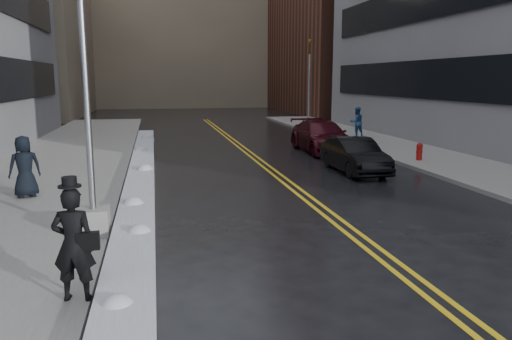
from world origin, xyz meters
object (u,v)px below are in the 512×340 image
fire_hydrant (419,151)px  pedestrian_c (25,167)px  pedestrian_fedora (74,244)px  lamppost (88,127)px  pedestrian_east (357,122)px  car_maroon (322,136)px  car_black (355,156)px  traffic_signal (309,81)px

fire_hydrant → pedestrian_c: pedestrian_c is taller
pedestrian_c → pedestrian_fedora: bearing=85.9°
lamppost → pedestrian_fedora: bearing=-88.3°
lamppost → fire_hydrant: 14.81m
pedestrian_east → pedestrian_fedora: bearing=49.2°
car_maroon → fire_hydrant: bearing=-55.2°
lamppost → car_black: size_ratio=1.90×
pedestrian_c → traffic_signal: bearing=-150.4°
pedestrian_c → car_black: 11.40m
lamppost → pedestrian_fedora: (0.10, -3.34, -1.49)m
lamppost → car_black: 11.14m
fire_hydrant → pedestrian_fedora: 16.66m
pedestrian_east → car_black: 10.78m
traffic_signal → pedestrian_east: bearing=-77.5°
pedestrian_c → pedestrian_east: (15.35, 12.34, -0.02)m
lamppost → pedestrian_east: bearing=51.7°
fire_hydrant → car_black: 3.78m
pedestrian_fedora → car_black: (8.70, 9.91, -0.38)m
traffic_signal → car_maroon: traffic_signal is taller
car_black → lamppost: bearing=-143.5°
traffic_signal → pedestrian_fedora: size_ratio=3.36×
traffic_signal → fire_hydrant: bearing=-88.0°
fire_hydrant → car_black: bearing=-157.8°
car_black → car_maroon: 5.61m
lamppost → pedestrian_east: (13.03, 16.48, -1.50)m
lamppost → pedestrian_c: size_ratio=4.25×
car_black → pedestrian_c: bearing=-168.0°
car_black → car_maroon: bearing=83.5°
lamppost → fire_hydrant: size_ratio=10.45×
pedestrian_fedora → pedestrian_east: size_ratio=1.02×
pedestrian_fedora → car_black: bearing=-122.8°
lamppost → pedestrian_c: 4.98m
lamppost → car_maroon: bearing=52.3°
pedestrian_fedora → car_black: pedestrian_fedora is taller
fire_hydrant → pedestrian_c: (-14.63, -3.86, 0.50)m
traffic_signal → pedestrian_c: traffic_signal is taller
lamppost → car_maroon: (9.40, 12.15, -1.78)m
pedestrian_c → car_black: pedestrian_c is taller
pedestrian_east → car_black: (-4.23, -9.91, -0.37)m
lamppost → car_black: bearing=36.8°
car_maroon → traffic_signal: bearing=76.2°
lamppost → pedestrian_fedora: lamppost is taller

